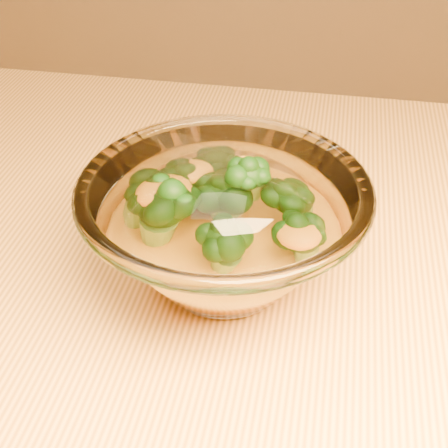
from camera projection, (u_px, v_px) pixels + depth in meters
name	position (u px, v px, depth m)	size (l,w,h in m)	color
table	(306.00, 428.00, 0.49)	(1.20, 0.80, 0.75)	gold
glass_bowl	(224.00, 229.00, 0.46)	(0.21, 0.21, 0.09)	white
cheese_sauce	(224.00, 250.00, 0.47)	(0.12, 0.12, 0.03)	orange
broccoli_heap	(212.00, 208.00, 0.46)	(0.14, 0.12, 0.07)	black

